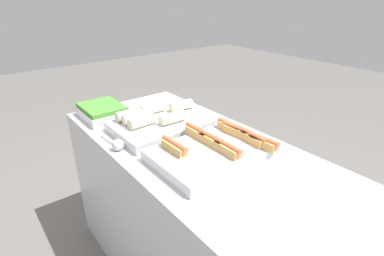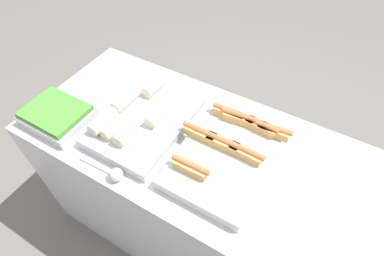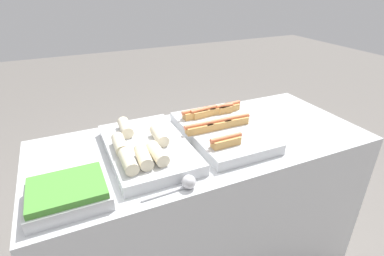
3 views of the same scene
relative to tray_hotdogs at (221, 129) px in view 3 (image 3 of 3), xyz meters
name	(u,v)px [view 3 (image 3 of 3)]	position (x,y,z in m)	size (l,w,h in m)	color
counter	(203,208)	(-0.10, -0.01, -0.46)	(1.63, 0.71, 0.86)	silver
tray_hotdogs	(221,129)	(0.00, 0.00, 0.00)	(0.40, 0.54, 0.10)	silver
tray_wraps	(146,148)	(-0.39, -0.02, 0.00)	(0.34, 0.54, 0.10)	silver
tray_side_front	(68,194)	(-0.73, -0.21, 0.00)	(0.28, 0.22, 0.07)	silver
serving_spoon_near	(186,183)	(-0.32, -0.32, -0.01)	(0.21, 0.05, 0.05)	silver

